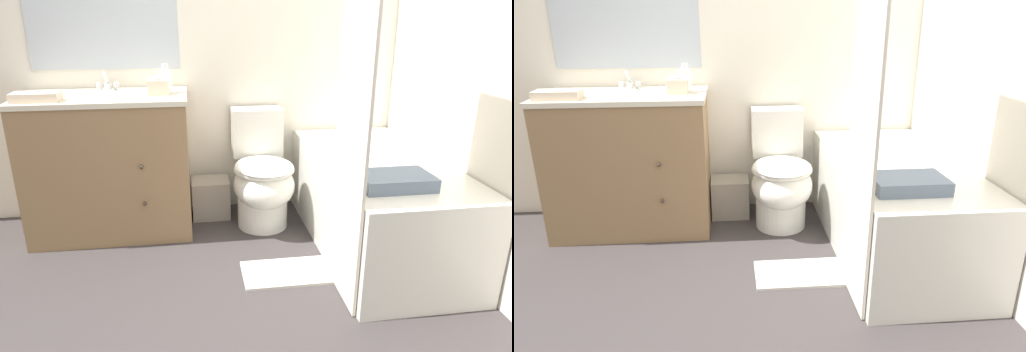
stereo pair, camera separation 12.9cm
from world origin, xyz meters
TOP-DOWN VIEW (x-y plane):
  - ground_plane at (0.00, 0.00)m, footprint 14.00×14.00m
  - wall_back at (-0.01, 1.60)m, footprint 8.00×0.06m
  - wall_right at (1.26, 0.79)m, footprint 0.05×2.57m
  - vanity_cabinet at (-0.73, 1.29)m, footprint 1.01×0.59m
  - sink_faucet at (-0.73, 1.49)m, footprint 0.14×0.12m
  - toilet at (0.24, 1.21)m, footprint 0.39×0.64m
  - bathtub at (0.87, 0.84)m, footprint 0.70×1.47m
  - shower_curtain at (0.51, 0.35)m, footprint 0.01×0.41m
  - wastebasket at (-0.10, 1.40)m, footprint 0.26×0.22m
  - tissue_box at (-0.40, 1.27)m, footprint 0.12×0.13m
  - soap_dispenser at (-0.35, 1.31)m, footprint 0.07×0.07m
  - hand_towel_folded at (-1.07, 1.12)m, footprint 0.26×0.13m
  - bath_towel_folded at (0.77, 0.39)m, footprint 0.35×0.23m
  - bath_mat at (0.30, 0.57)m, footprint 0.54×0.28m

SIDE VIEW (x-z plane):
  - ground_plane at x=0.00m, z-range 0.00..0.00m
  - bath_mat at x=0.30m, z-range 0.00..0.02m
  - wastebasket at x=-0.10m, z-range 0.00..0.27m
  - bathtub at x=0.87m, z-range 0.00..0.56m
  - toilet at x=0.24m, z-range -0.05..0.70m
  - vanity_cabinet at x=-0.73m, z-range 0.01..0.91m
  - bath_towel_folded at x=0.77m, z-range 0.56..0.63m
  - hand_towel_folded at x=-1.07m, z-range 0.90..0.95m
  - sink_faucet at x=-0.73m, z-range 0.87..0.99m
  - tissue_box at x=-0.40m, z-range 0.89..1.00m
  - soap_dispenser at x=-0.35m, z-range 0.89..1.06m
  - shower_curtain at x=0.51m, z-range 0.00..2.03m
  - wall_right at x=1.26m, z-range 0.00..2.50m
  - wall_back at x=-0.01m, z-range 0.00..2.50m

